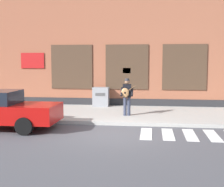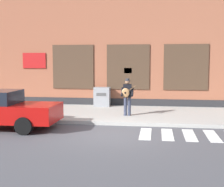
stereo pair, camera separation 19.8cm
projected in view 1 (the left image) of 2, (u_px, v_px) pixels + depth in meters
The scene contains 6 objects.
ground_plane at pixel (113, 134), 11.52m from camera, with size 160.00×160.00×0.00m, color #4C4C51.
sidewalk at pixel (123, 114), 15.44m from camera, with size 28.00×4.93×0.16m.
building_backdrop at pixel (130, 33), 19.39m from camera, with size 28.00×4.06×8.84m.
crosswalk at pixel (213, 136), 11.27m from camera, with size 5.20×1.90×0.01m.
busker at pixel (127, 95), 14.44m from camera, with size 0.71×0.53×1.73m.
utility_box at pixel (101, 97), 17.54m from camera, with size 0.89×0.56×1.07m.
Camera 1 is at (1.42, -11.22, 2.69)m, focal length 50.00 mm.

